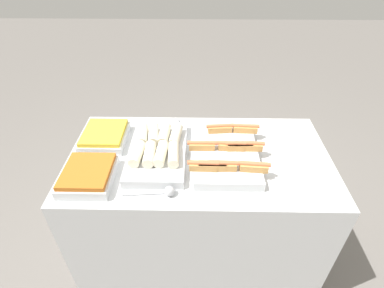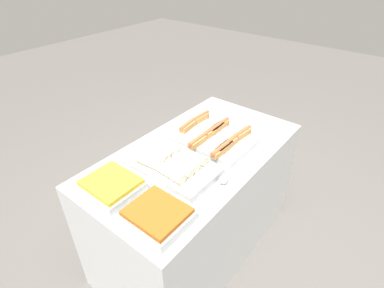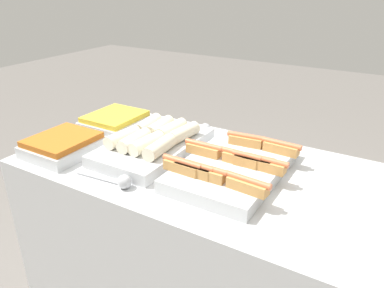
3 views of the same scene
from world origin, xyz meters
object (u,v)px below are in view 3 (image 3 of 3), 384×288
serving_spoon_near (121,181)px  serving_spoon_far (202,128)px  tray_side_front (63,145)px  tray_hotdogs (233,166)px  tray_side_back (115,122)px  tray_wraps (154,143)px

serving_spoon_near → serving_spoon_far: same height
serving_spoon_near → tray_side_front: bearing=166.9°
tray_hotdogs → tray_side_back: 0.70m
tray_side_back → serving_spoon_far: 0.42m
serving_spoon_near → serving_spoon_far: 0.58m
tray_hotdogs → tray_wraps: size_ratio=1.03×
tray_side_front → tray_side_back: same height
serving_spoon_near → serving_spoon_far: bearing=90.1°
serving_spoon_far → tray_hotdogs: bearing=-44.8°
tray_wraps → tray_side_back: tray_wraps is taller
tray_wraps → serving_spoon_far: (0.07, 0.29, -0.02)m
serving_spoon_near → serving_spoon_far: (-0.00, 0.58, 0.00)m
tray_side_back → serving_spoon_near: 0.57m
tray_wraps → serving_spoon_near: tray_wraps is taller
tray_wraps → serving_spoon_near: size_ratio=2.08×
tray_wraps → tray_side_front: tray_wraps is taller
tray_side_front → serving_spoon_far: 0.62m
tray_hotdogs → tray_side_front: bearing=-164.4°
tray_side_front → serving_spoon_far: (0.39, 0.49, -0.01)m
tray_wraps → serving_spoon_near: 0.30m
tray_side_front → tray_side_back: bearing=90.0°
tray_wraps → serving_spoon_far: tray_wraps is taller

